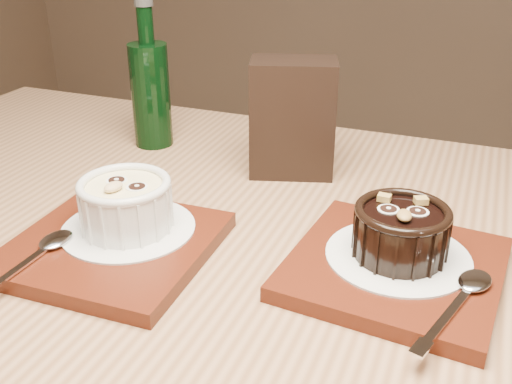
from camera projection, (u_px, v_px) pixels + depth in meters
table at (247, 345)px, 0.59m from camera, size 1.25×0.88×0.75m
tray_left at (113, 246)px, 0.57m from camera, size 0.19×0.19×0.01m
doily_left at (128, 228)px, 0.58m from camera, size 0.13×0.13×0.00m
ramekin_white at (126, 202)px, 0.57m from camera, size 0.09×0.09×0.05m
spoon_left at (30, 258)px, 0.53m from camera, size 0.04×0.14×0.01m
tray_right at (395, 268)px, 0.54m from camera, size 0.21×0.21×0.01m
doily_right at (398, 256)px, 0.54m from camera, size 0.13×0.13×0.00m
ramekin_dark at (401, 230)px, 0.53m from camera, size 0.08×0.08×0.05m
spoon_right at (459, 300)px, 0.47m from camera, size 0.07×0.13×0.01m
condiment_stand at (292, 118)px, 0.71m from camera, size 0.11×0.08×0.14m
green_bottle at (151, 91)px, 0.80m from camera, size 0.05×0.05×0.19m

